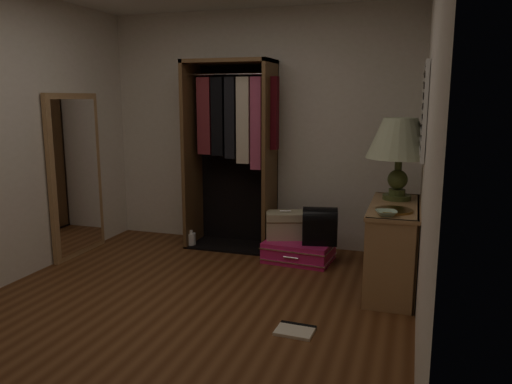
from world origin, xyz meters
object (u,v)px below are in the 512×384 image
at_px(console_bookshelf, 393,244).
at_px(floor_mirror, 76,176).
at_px(white_jug, 191,239).
at_px(pink_suitcase, 299,251).
at_px(black_bag, 320,225).
at_px(open_wardrobe, 234,139).
at_px(train_case, 285,225).
at_px(table_lamp, 400,140).

height_order(console_bookshelf, floor_mirror, floor_mirror).
bearing_deg(white_jug, floor_mirror, -149.61).
bearing_deg(pink_suitcase, floor_mirror, -163.21).
bearing_deg(black_bag, open_wardrobe, 152.64).
relative_size(open_wardrobe, pink_suitcase, 2.83).
bearing_deg(train_case, black_bag, -32.32).
bearing_deg(open_wardrobe, table_lamp, -16.55).
xyz_separation_m(train_case, white_jug, (-1.10, 0.04, -0.27)).
xyz_separation_m(pink_suitcase, train_case, (-0.17, 0.08, 0.24)).
distance_m(floor_mirror, train_case, 2.26).
relative_size(open_wardrobe, train_case, 4.33).
bearing_deg(black_bag, pink_suitcase, 165.60).
xyz_separation_m(table_lamp, white_jug, (-2.22, 0.35, -1.20)).
bearing_deg(console_bookshelf, open_wardrobe, 157.26).
distance_m(open_wardrobe, pink_suitcase, 1.40).
xyz_separation_m(open_wardrobe, floor_mirror, (-1.48, -0.77, -0.36)).
height_order(black_bag, table_lamp, table_lamp).
height_order(floor_mirror, pink_suitcase, floor_mirror).
xyz_separation_m(black_bag, table_lamp, (0.73, -0.22, 0.88)).
distance_m(console_bookshelf, open_wardrobe, 2.07).
distance_m(console_bookshelf, table_lamp, 0.92).
height_order(train_case, white_jug, train_case).
bearing_deg(console_bookshelf, black_bag, 149.52).
distance_m(open_wardrobe, table_lamp, 1.84).
height_order(open_wardrobe, pink_suitcase, open_wardrobe).
xyz_separation_m(floor_mirror, black_bag, (2.51, 0.47, -0.45)).
bearing_deg(white_jug, train_case, -2.06).
relative_size(pink_suitcase, white_jug, 3.89).
bearing_deg(floor_mirror, table_lamp, 4.42).
bearing_deg(pink_suitcase, console_bookshelf, -20.13).
height_order(black_bag, white_jug, black_bag).
bearing_deg(train_case, open_wardrobe, 143.25).
distance_m(open_wardrobe, black_bag, 1.34).
distance_m(train_case, white_jug, 1.14).
relative_size(open_wardrobe, white_jug, 10.98).
height_order(table_lamp, white_jug, table_lamp).
bearing_deg(floor_mirror, pink_suitcase, 11.81).
height_order(console_bookshelf, pink_suitcase, console_bookshelf).
xyz_separation_m(floor_mirror, table_lamp, (3.24, 0.25, 0.43)).
xyz_separation_m(pink_suitcase, black_bag, (0.22, -0.01, 0.30)).
bearing_deg(pink_suitcase, white_jug, 179.58).
height_order(console_bookshelf, train_case, console_bookshelf).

